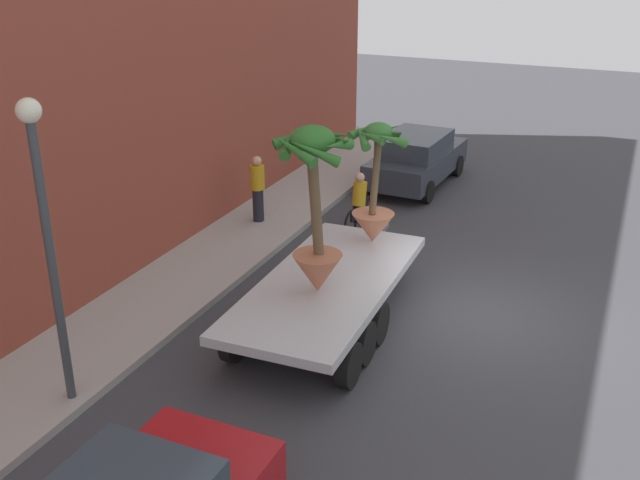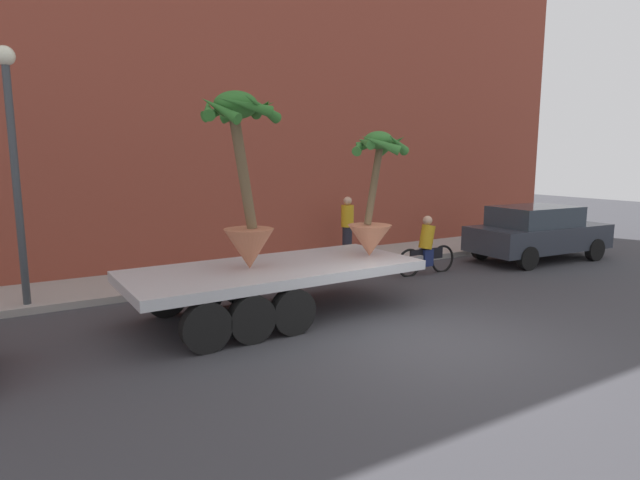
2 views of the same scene
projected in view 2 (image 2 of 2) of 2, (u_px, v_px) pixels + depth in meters
The scene contains 10 objects.
ground_plane at pixel (432, 341), 8.63m from camera, with size 60.00×60.00×0.00m, color #38383D.
sidewalk at pixel (271, 269), 13.78m from camera, with size 24.00×2.20×0.15m, color #A39E99.
building_facade at pixel (242, 91), 14.47m from camera, with size 24.00×1.20×9.56m, color brown.
flatbed_trailer at pixel (262, 279), 9.69m from camera, with size 6.50×2.47×0.98m.
potted_palm_rear at pixel (244, 182), 9.23m from camera, with size 1.51×1.62×3.13m.
potted_palm_middle at pixel (373, 204), 10.62m from camera, with size 1.25×1.30×2.52m.
cyclist at pixel (427, 248), 13.38m from camera, with size 1.84×0.35×1.54m.
parked_car at pixel (537, 232), 15.16m from camera, with size 4.34×2.08×1.58m.
pedestrian_near_gate at pixel (347, 225), 14.99m from camera, with size 0.36×0.36×1.71m.
street_lamp at pixel (13, 144), 9.73m from camera, with size 0.36×0.36×4.83m.
Camera 2 is at (-5.83, -6.12, 3.01)m, focal length 29.43 mm.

